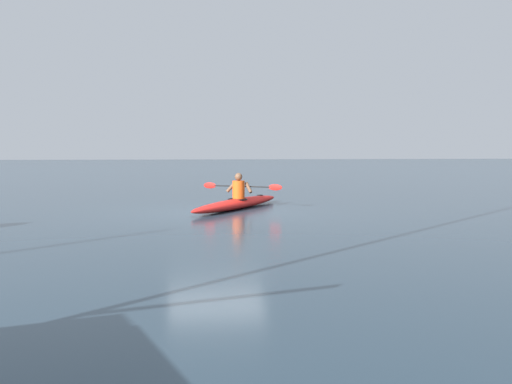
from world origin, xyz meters
The scene contains 3 objects.
ground_plane centered at (0.00, 0.00, 0.00)m, with size 160.00×160.00×0.00m, color #283D4C.
kayak centered at (-0.67, -0.99, 0.14)m, with size 3.16×4.55×0.28m.
kayaker centered at (-0.70, -1.05, 0.58)m, with size 2.09×1.33×0.71m.
Camera 1 is at (0.95, 15.34, 1.65)m, focal length 41.66 mm.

